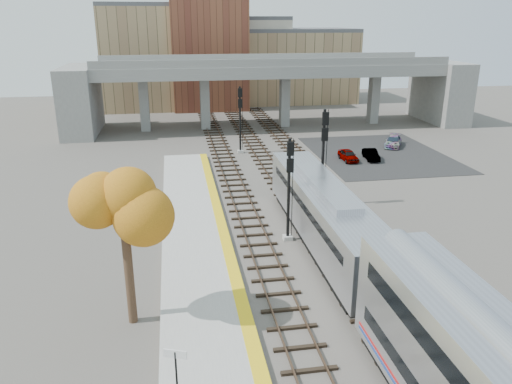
{
  "coord_description": "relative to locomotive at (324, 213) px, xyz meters",
  "views": [
    {
      "loc": [
        -8.34,
        -22.61,
        14.23
      ],
      "look_at": [
        -2.77,
        10.59,
        2.5
      ],
      "focal_mm": 35.0,
      "sensor_mm": 36.0,
      "label": 1
    }
  ],
  "objects": [
    {
      "name": "station_sign",
      "position": [
        -9.75,
        -13.21,
        -0.3
      ],
      "size": [
        0.86,
        0.36,
        2.27
      ],
      "rotation": [
        0.0,
        0.0,
        -0.35
      ],
      "color": "black",
      "rests_on": "platform"
    },
    {
      "name": "yellow_strip",
      "position": [
        -6.35,
        -6.37,
        -1.92
      ],
      "size": [
        0.7,
        60.0,
        0.01
      ],
      "primitive_type": "cube",
      "color": "yellow",
      "rests_on": "platform"
    },
    {
      "name": "parking_lot",
      "position": [
        13.0,
        21.63,
        -2.26
      ],
      "size": [
        14.0,
        18.0,
        0.04
      ],
      "primitive_type": "cube",
      "color": "black",
      "rests_on": "ground"
    },
    {
      "name": "tree",
      "position": [
        -11.84,
        -6.96,
        4.05
      ],
      "size": [
        3.6,
        3.6,
        8.52
      ],
      "color": "#382619",
      "rests_on": "ground"
    },
    {
      "name": "signal_mast_mid",
      "position": [
        2.0,
        7.11,
        1.7
      ],
      "size": [
        0.6,
        0.64,
        7.77
      ],
      "color": "#9E9E99",
      "rests_on": "ground"
    },
    {
      "name": "platform",
      "position": [
        -8.25,
        -6.37,
        -2.1
      ],
      "size": [
        4.5,
        60.0,
        0.35
      ],
      "primitive_type": "cube",
      "color": "#9E9E99",
      "rests_on": "ground"
    },
    {
      "name": "car_a",
      "position": [
        8.65,
        19.54,
        -1.65
      ],
      "size": [
        1.46,
        3.46,
        1.17
      ],
      "primitive_type": "imported",
      "rotation": [
        0.0,
        0.0,
        0.02
      ],
      "color": "#99999E",
      "rests_on": "parking_lot"
    },
    {
      "name": "signal_mast_far",
      "position": [
        -2.1,
        24.72,
        1.42
      ],
      "size": [
        0.6,
        0.64,
        7.35
      ],
      "color": "#9E9E99",
      "rests_on": "ground"
    },
    {
      "name": "overpass",
      "position": [
        3.92,
        38.63,
        3.53
      ],
      "size": [
        54.0,
        12.0,
        9.5
      ],
      "color": "slate",
      "rests_on": "ground"
    },
    {
      "name": "signal_mast_near",
      "position": [
        -2.1,
        1.15,
        1.21
      ],
      "size": [
        0.6,
        0.64,
        7.03
      ],
      "color": "#9E9E99",
      "rests_on": "ground"
    },
    {
      "name": "car_c",
      "position": [
        15.94,
        24.6,
        -1.63
      ],
      "size": [
        3.53,
        4.46,
        1.21
      ],
      "primitive_type": "imported",
      "rotation": [
        0.0,
        0.0,
        -0.52
      ],
      "color": "#99999E",
      "rests_on": "parking_lot"
    },
    {
      "name": "tracks",
      "position": [
        -0.07,
        6.13,
        -2.2
      ],
      "size": [
        10.7,
        95.0,
        0.25
      ],
      "color": "black",
      "rests_on": "ground"
    },
    {
      "name": "ground",
      "position": [
        -1.0,
        -6.37,
        -2.28
      ],
      "size": [
        160.0,
        160.0,
        0.0
      ],
      "primitive_type": "plane",
      "color": "#47423D",
      "rests_on": "ground"
    },
    {
      "name": "buildings_far",
      "position": [
        0.26,
        60.2,
        5.6
      ],
      "size": [
        43.0,
        21.0,
        20.6
      ],
      "color": "tan",
      "rests_on": "ground"
    },
    {
      "name": "locomotive",
      "position": [
        0.0,
        0.0,
        0.0
      ],
      "size": [
        3.02,
        19.05,
        4.1
      ],
      "color": "#A8AAB2",
      "rests_on": "ground"
    },
    {
      "name": "car_b",
      "position": [
        11.17,
        19.5,
        -1.68
      ],
      "size": [
        1.55,
        3.49,
        1.11
      ],
      "primitive_type": "imported",
      "rotation": [
        0.0,
        0.0,
        -0.11
      ],
      "color": "#99999E",
      "rests_on": "parking_lot"
    }
  ]
}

